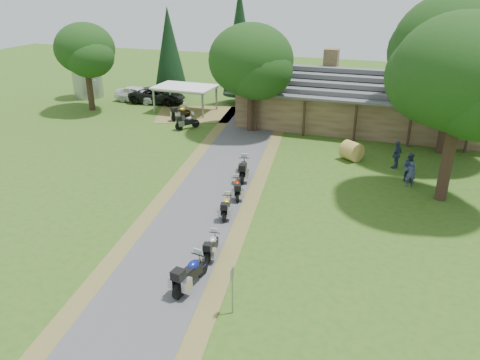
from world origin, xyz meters
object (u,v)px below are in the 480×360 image
(car_white_sedan, at_px, (137,92))
(motorcycle_row_e, at_px, (243,168))
(motorcycle_row_a, at_px, (190,272))
(motorcycle_row_c, at_px, (226,206))
(hay_bale, at_px, (352,151))
(carport, at_px, (186,99))
(motorcycle_row_b, at_px, (212,245))
(car_dark_suv, at_px, (157,92))
(motorcycle_row_d, at_px, (237,187))
(silo, at_px, (86,67))
(lodge, at_px, (362,97))
(motorcycle_carport_b, at_px, (187,121))
(motorcycle_carport_a, at_px, (181,112))

(car_white_sedan, distance_m, motorcycle_row_e, 22.81)
(motorcycle_row_e, bearing_deg, motorcycle_row_a, 174.35)
(motorcycle_row_c, bearing_deg, hay_bale, -39.47)
(carport, height_order, motorcycle_row_b, carport)
(motorcycle_row_c, bearing_deg, car_dark_suv, 23.10)
(carport, xyz_separation_m, motorcycle_row_c, (11.21, -18.87, -0.61))
(car_white_sedan, bearing_deg, motorcycle_row_b, -139.19)
(motorcycle_row_b, distance_m, motorcycle_row_d, 6.38)
(car_dark_suv, relative_size, motorcycle_row_b, 3.62)
(car_dark_suv, relative_size, motorcycle_row_d, 3.43)
(motorcycle_row_c, distance_m, motorcycle_row_e, 5.14)
(car_white_sedan, relative_size, car_dark_suv, 0.99)
(hay_bale, bearing_deg, car_dark_suv, 153.93)
(motorcycle_row_c, relative_size, hay_bale, 1.33)
(motorcycle_row_a, height_order, motorcycle_row_d, motorcycle_row_a)
(carport, relative_size, motorcycle_row_a, 2.61)
(motorcycle_row_a, relative_size, motorcycle_row_b, 1.26)
(silo, xyz_separation_m, motorcycle_row_c, (23.55, -20.87, -2.52))
(motorcycle_row_c, distance_m, motorcycle_row_d, 2.41)
(motorcycle_row_a, distance_m, motorcycle_row_c, 6.41)
(motorcycle_row_e, bearing_deg, carport, 23.67)
(car_dark_suv, height_order, motorcycle_row_b, car_dark_suv)
(motorcycle_row_c, bearing_deg, silo, 35.24)
(lodge, bearing_deg, carport, -177.76)
(silo, distance_m, hay_bale, 30.68)
(lodge, relative_size, motorcycle_row_a, 10.01)
(motorcycle_row_d, bearing_deg, silo, 28.54)
(motorcycle_row_d, bearing_deg, carport, 10.60)
(silo, xyz_separation_m, motorcycle_row_b, (24.33, -24.77, -2.54))
(motorcycle_row_d, xyz_separation_m, motorcycle_row_e, (-0.50, 2.69, 0.11))
(carport, height_order, motorcycle_carport_b, carport)
(motorcycle_row_d, xyz_separation_m, motorcycle_carport_b, (-8.43, 11.35, 0.06))
(motorcycle_row_a, distance_m, motorcycle_carport_a, 25.21)
(motorcycle_row_c, xyz_separation_m, motorcycle_carport_a, (-10.44, 16.18, 0.09))
(silo, relative_size, motorcycle_row_c, 3.56)
(motorcycle_row_b, xyz_separation_m, motorcycle_row_c, (-0.78, 3.90, 0.02))
(lodge, relative_size, carport, 3.84)
(car_dark_suv, height_order, hay_bale, car_dark_suv)
(carport, xyz_separation_m, motorcycle_carport_a, (0.77, -2.69, -0.51))
(hay_bale, bearing_deg, motorcycle_carport_a, 161.05)
(car_white_sedan, bearing_deg, motorcycle_row_d, -132.45)
(motorcycle_row_b, relative_size, motorcycle_row_d, 0.95)
(motorcycle_row_c, bearing_deg, car_white_sedan, 27.06)
(motorcycle_row_c, xyz_separation_m, hay_bale, (5.31, 10.77, 0.06))
(silo, distance_m, carport, 12.65)
(carport, xyz_separation_m, hay_bale, (16.52, -8.10, -0.55))
(motorcycle_row_b, distance_m, hay_bale, 15.35)
(motorcycle_row_b, height_order, motorcycle_row_e, motorcycle_row_e)
(carport, height_order, motorcycle_row_e, carport)
(motorcycle_carport_b, bearing_deg, motorcycle_row_a, -115.98)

